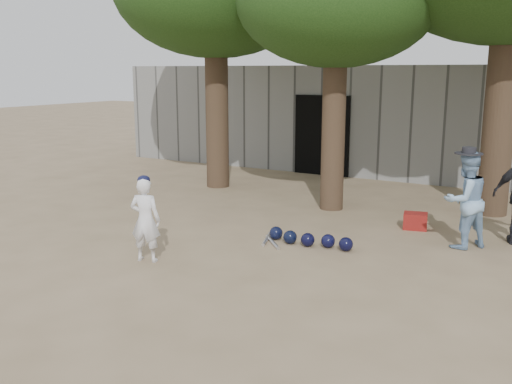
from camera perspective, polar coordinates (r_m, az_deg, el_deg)
The scene contains 7 objects.
ground at distance 8.90m, azimuth -6.61°, elevation -6.76°, with size 70.00×70.00×0.00m, color #937C5E.
boy_player at distance 8.78m, azimuth -11.00°, elevation -2.75°, with size 0.47×0.31×1.30m, color white.
spectator_blue at distance 9.86m, azimuth 20.19°, elevation -0.77°, with size 0.77×0.60×1.59m, color #8CB3D9.
red_bag at distance 10.88m, azimuth 15.64°, elevation -2.81°, with size 0.42×0.32×0.30m, color maroon.
back_building at distance 17.87m, azimuth 13.45°, elevation 7.36°, with size 16.00×5.24×3.00m.
helmet_row at distance 9.55m, azimuth 5.33°, elevation -4.70°, with size 1.51×0.34×0.23m.
bat_pile at distance 9.73m, azimuth 1.37°, elevation -4.86°, with size 0.59×0.75×0.06m.
Camera 1 is at (5.05, -6.75, 2.86)m, focal length 40.00 mm.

